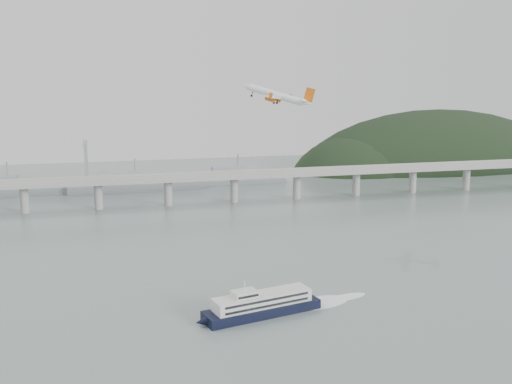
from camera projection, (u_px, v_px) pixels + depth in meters
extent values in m
plane|color=slate|center=(287.00, 296.00, 261.24)|extent=(900.00, 900.00, 0.00)
cube|color=gray|center=(208.00, 177.00, 447.60)|extent=(800.00, 22.00, 2.20)
cube|color=gray|center=(210.00, 177.00, 437.23)|extent=(800.00, 0.60, 1.80)
cube|color=gray|center=(206.00, 172.00, 457.20)|extent=(800.00, 0.60, 1.80)
cylinder|color=gray|center=(25.00, 200.00, 417.95)|extent=(6.00, 6.00, 21.00)
cylinder|color=gray|center=(98.00, 196.00, 430.12)|extent=(6.00, 6.00, 21.00)
cylinder|color=gray|center=(168.00, 193.00, 442.30)|extent=(6.00, 6.00, 21.00)
cylinder|color=gray|center=(234.00, 190.00, 454.47)|extent=(6.00, 6.00, 21.00)
cylinder|color=gray|center=(297.00, 187.00, 466.65)|extent=(6.00, 6.00, 21.00)
cylinder|color=gray|center=(356.00, 184.00, 478.83)|extent=(6.00, 6.00, 21.00)
cylinder|color=gray|center=(413.00, 181.00, 491.00)|extent=(6.00, 6.00, 21.00)
cylinder|color=gray|center=(466.00, 179.00, 503.18)|extent=(6.00, 6.00, 21.00)
ellipsoid|color=black|center=(435.00, 182.00, 644.22)|extent=(320.00, 150.00, 156.00)
ellipsoid|color=black|center=(358.00, 182.00, 610.43)|extent=(140.00, 110.00, 96.00)
ellipsoid|color=black|center=(501.00, 183.00, 676.99)|extent=(220.00, 140.00, 120.00)
cube|color=gray|center=(9.00, 190.00, 480.69)|extent=(95.67, 20.15, 8.00)
cylinder|color=gray|center=(8.00, 171.00, 477.63)|extent=(1.60, 1.60, 14.00)
cube|color=gray|center=(136.00, 186.00, 500.29)|extent=(110.55, 21.43, 8.00)
cube|color=gray|center=(122.00, 177.00, 496.08)|extent=(39.01, 16.73, 8.00)
cylinder|color=gray|center=(135.00, 167.00, 497.23)|extent=(1.60, 1.60, 14.00)
cube|color=gray|center=(238.00, 179.00, 531.71)|extent=(85.00, 13.60, 8.00)
cube|color=gray|center=(229.00, 171.00, 528.11)|extent=(29.75, 11.90, 8.00)
cylinder|color=gray|center=(238.00, 162.00, 528.66)|extent=(1.60, 1.60, 14.00)
cube|color=gray|center=(86.00, 163.00, 520.77)|extent=(3.00, 3.00, 40.00)
cube|color=gray|center=(85.00, 144.00, 507.82)|extent=(3.00, 28.00, 3.00)
cube|color=black|center=(262.00, 310.00, 240.91)|extent=(50.22, 22.42, 3.91)
cone|color=black|center=(201.00, 322.00, 229.01)|extent=(5.64, 4.91, 3.91)
cube|color=silver|center=(262.00, 299.00, 240.08)|extent=(42.17, 18.76, 4.88)
cube|color=black|center=(268.00, 300.00, 235.53)|extent=(36.19, 8.52, 0.98)
cube|color=black|center=(268.00, 306.00, 235.98)|extent=(36.19, 8.52, 0.98)
cube|color=black|center=(256.00, 293.00, 244.13)|extent=(36.19, 8.52, 0.98)
cube|color=black|center=(256.00, 298.00, 244.58)|extent=(36.19, 8.52, 0.98)
cube|color=silver|center=(245.00, 294.00, 235.84)|extent=(11.06, 8.86, 2.54)
cube|color=black|center=(249.00, 297.00, 232.82)|extent=(8.59, 2.10, 0.98)
cylinder|color=silver|center=(245.00, 286.00, 235.24)|extent=(0.59, 0.59, 3.91)
ellipsoid|color=white|center=(319.00, 303.00, 253.63)|extent=(30.57, 20.04, 0.20)
ellipsoid|color=white|center=(345.00, 297.00, 259.80)|extent=(22.14, 11.61, 0.20)
cylinder|color=white|center=(276.00, 95.00, 313.72)|extent=(26.02, 21.08, 11.39)
cone|color=white|center=(246.00, 86.00, 318.38)|extent=(6.40, 6.10, 4.84)
cone|color=white|center=(307.00, 103.00, 308.80)|extent=(7.21, 6.48, 5.12)
cube|color=white|center=(277.00, 97.00, 313.67)|extent=(24.27, 33.07, 3.56)
cube|color=white|center=(306.00, 101.00, 308.93)|extent=(9.82, 12.52, 1.78)
cube|color=#D45B0E|center=(309.00, 95.00, 307.86)|extent=(5.70, 3.61, 7.92)
cylinder|color=#D45B0E|center=(277.00, 99.00, 319.91)|extent=(5.43, 4.92, 3.54)
cylinder|color=black|center=(273.00, 98.00, 320.52)|extent=(2.20, 2.46, 2.47)
cube|color=white|center=(277.00, 97.00, 319.68)|extent=(2.58, 1.80, 1.93)
cylinder|color=#D45B0E|center=(270.00, 99.00, 308.96)|extent=(5.43, 4.92, 3.54)
cylinder|color=black|center=(266.00, 98.00, 309.57)|extent=(2.20, 2.46, 2.47)
cube|color=white|center=(271.00, 97.00, 308.72)|extent=(2.58, 1.80, 1.93)
cylinder|color=black|center=(278.00, 101.00, 316.68)|extent=(1.13, 0.79, 2.58)
cylinder|color=black|center=(277.00, 103.00, 316.94)|extent=(1.45, 1.11, 1.45)
cylinder|color=black|center=(274.00, 101.00, 311.50)|extent=(1.13, 0.79, 2.58)
cylinder|color=black|center=(274.00, 103.00, 311.76)|extent=(1.45, 1.11, 1.45)
cylinder|color=black|center=(252.00, 94.00, 317.88)|extent=(1.13, 0.79, 2.58)
cylinder|color=black|center=(252.00, 96.00, 318.14)|extent=(1.45, 1.11, 1.45)
cube|color=#D45B0E|center=(291.00, 97.00, 329.73)|extent=(2.09, 1.36, 2.91)
cube|color=#D45B0E|center=(271.00, 95.00, 295.87)|extent=(2.09, 1.36, 2.91)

